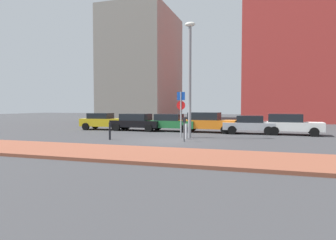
# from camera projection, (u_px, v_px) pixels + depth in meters

# --- Properties ---
(ground_plane) EXTENTS (120.00, 120.00, 0.00)m
(ground_plane) POSITION_uv_depth(u_px,v_px,m) (169.00, 141.00, 17.89)
(ground_plane) COLOR #38383A
(sidewalk_brick) EXTENTS (40.00, 3.81, 0.14)m
(sidewalk_brick) POSITION_uv_depth(u_px,v_px,m) (131.00, 154.00, 12.69)
(sidewalk_brick) COLOR brown
(sidewalk_brick) RESTS_ON ground
(parked_car_yellow) EXTENTS (4.23, 2.24, 1.49)m
(parked_car_yellow) POSITION_uv_depth(u_px,v_px,m) (104.00, 121.00, 26.36)
(parked_car_yellow) COLOR gold
(parked_car_yellow) RESTS_ON ground
(parked_car_black) EXTENTS (4.46, 2.22, 1.46)m
(parked_car_black) POSITION_uv_depth(u_px,v_px,m) (137.00, 122.00, 25.39)
(parked_car_black) COLOR black
(parked_car_black) RESTS_ON ground
(parked_car_green) EXTENTS (4.46, 2.14, 1.45)m
(parked_car_green) POSITION_uv_depth(u_px,v_px,m) (170.00, 122.00, 24.70)
(parked_car_green) COLOR #237238
(parked_car_green) RESTS_ON ground
(parked_car_orange) EXTENTS (4.64, 2.23, 1.61)m
(parked_car_orange) POSITION_uv_depth(u_px,v_px,m) (207.00, 122.00, 23.73)
(parked_car_orange) COLOR orange
(parked_car_orange) RESTS_ON ground
(parked_car_silver) EXTENTS (4.48, 2.09, 1.39)m
(parked_car_silver) POSITION_uv_depth(u_px,v_px,m) (252.00, 124.00, 22.41)
(parked_car_silver) COLOR #B7BABF
(parked_car_silver) RESTS_ON ground
(parked_car_white) EXTENTS (4.53, 2.18, 1.54)m
(parked_car_white) POSITION_uv_depth(u_px,v_px,m) (289.00, 124.00, 21.67)
(parked_car_white) COLOR white
(parked_car_white) RESTS_ON ground
(parking_sign_post) EXTENTS (0.60, 0.10, 3.10)m
(parking_sign_post) POSITION_uv_depth(u_px,v_px,m) (181.00, 109.00, 19.91)
(parking_sign_post) COLOR gray
(parking_sign_post) RESTS_ON ground
(parking_meter) EXTENTS (0.18, 0.14, 1.43)m
(parking_meter) POSITION_uv_depth(u_px,v_px,m) (184.00, 126.00, 17.43)
(parking_meter) COLOR #4C4C51
(parking_meter) RESTS_ON ground
(street_lamp) EXTENTS (0.70, 0.36, 7.63)m
(street_lamp) POSITION_uv_depth(u_px,v_px,m) (190.00, 71.00, 19.41)
(street_lamp) COLOR gray
(street_lamp) RESTS_ON ground
(traffic_bollard_near) EXTENTS (0.13, 0.13, 1.10)m
(traffic_bollard_near) POSITION_uv_depth(u_px,v_px,m) (110.00, 131.00, 18.47)
(traffic_bollard_near) COLOR black
(traffic_bollard_near) RESTS_ON ground
(traffic_bollard_mid) EXTENTS (0.17, 0.17, 0.99)m
(traffic_bollard_mid) POSITION_uv_depth(u_px,v_px,m) (186.00, 131.00, 18.85)
(traffic_bollard_mid) COLOR #B7B7BC
(traffic_bollard_mid) RESTS_ON ground
(building_colorful_midrise) EXTENTS (14.65, 14.12, 22.40)m
(building_colorful_midrise) POSITION_uv_depth(u_px,v_px,m) (299.00, 41.00, 40.96)
(building_colorful_midrise) COLOR #BF3833
(building_colorful_midrise) RESTS_ON ground
(building_under_construction) EXTENTS (10.22, 13.76, 17.56)m
(building_under_construction) POSITION_uv_depth(u_px,v_px,m) (142.00, 66.00, 49.30)
(building_under_construction) COLOR gray
(building_under_construction) RESTS_ON ground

